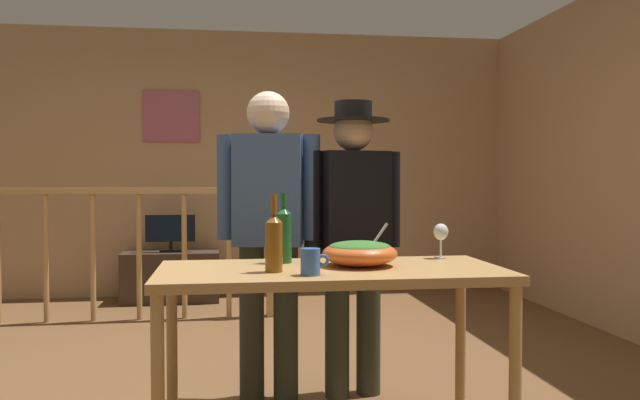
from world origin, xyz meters
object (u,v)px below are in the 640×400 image
Objects in this scene: flat_screen_tv at (170,230)px; wine_bottle_green at (284,234)px; tv_console at (171,276)px; person_standing_right at (353,224)px; salad_bowl at (360,252)px; wine_bottle_amber at (274,241)px; framed_picture at (171,117)px; mug_blue at (311,262)px; wine_glass at (441,234)px; person_standing_left at (268,220)px; stair_railing at (145,238)px; serving_table at (331,286)px.

wine_bottle_green is (0.79, -3.32, 0.23)m from flat_screen_tv.
tv_console is 3.19m from person_standing_right.
salad_bowl is 0.41m from wine_bottle_amber.
framed_picture reaches higher than mug_blue.
wine_glass is 0.10× the size of person_standing_left.
person_standing_right is at bearing 49.15° from wine_bottle_green.
framed_picture is 1.18× the size of flat_screen_tv.
wine_bottle_green is (-0.32, 0.16, 0.07)m from salad_bowl.
person_standing_left reaches higher than wine_bottle_green.
framed_picture reaches higher than person_standing_left.
wine_bottle_amber is (-0.06, -0.28, -0.01)m from wine_bottle_green.
wine_bottle_amber is at bearing -102.85° from wine_bottle_green.
wine_glass is at bearing 162.89° from person_standing_left.
stair_railing is at bearing -56.45° from person_standing_left.
person_standing_right is at bearing -57.36° from stair_railing.
serving_table is at bearing -74.66° from tv_console.
wine_bottle_amber is (0.86, -2.84, 0.23)m from stair_railing.
salad_bowl reaches higher than tv_console.
serving_table is 4.63× the size of wine_bottle_amber.
framed_picture is 0.33× the size of person_standing_left.
wine_bottle_green is 0.20× the size of person_standing_right.
salad_bowl is at bearing -65.40° from stair_railing.
flat_screen_tv is 3.42m from wine_bottle_green.
wine_glass is (1.54, -3.26, 0.22)m from flat_screen_tv.
serving_table is at bearing 119.21° from person_standing_left.
wine_glass is at bearing -64.89° from tv_console.
mug_blue reaches higher than tv_console.
flat_screen_tv is 2.73× the size of wine_glass.
tv_console is 0.56× the size of person_standing_left.
wine_bottle_amber is at bearing -79.44° from framed_picture.
wine_bottle_amber is 0.19m from mug_blue.
wine_glass is at bearing 26.02° from salad_bowl.
wine_glass is (1.54, -3.29, 0.67)m from tv_console.
serving_table is 4.64× the size of wine_bottle_green.
wine_bottle_green reaches higher than salad_bowl.
flat_screen_tv is 0.29× the size of person_standing_right.
salad_bowl is at bearing 71.15° from person_standing_right.
wine_bottle_amber is at bearing 47.35° from person_standing_right.
stair_railing is 6.60× the size of flat_screen_tv.
wine_bottle_amber reaches higher than salad_bowl.
mug_blue is 0.94m from person_standing_right.
wine_bottle_green reaches higher than tv_console.
tv_console is 2.84× the size of wine_bottle_amber.
wine_bottle_amber is (-0.25, -0.09, 0.21)m from serving_table.
tv_console is 3.89m from mug_blue.
wine_bottle_green reaches higher than wine_glass.
flat_screen_tv is 3.64m from serving_table.
person_standing_left reaches higher than serving_table.
person_standing_right reaches higher than wine_bottle_amber.
serving_table is at bearing 60.88° from mug_blue.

